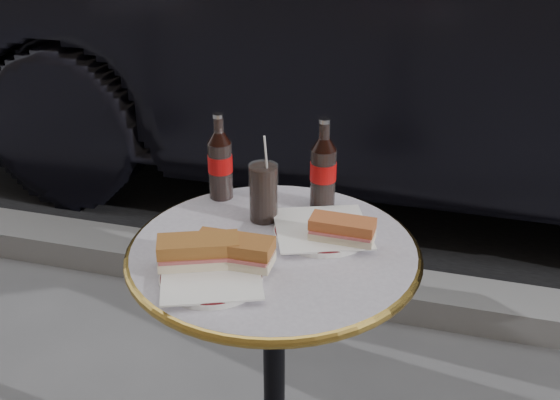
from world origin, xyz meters
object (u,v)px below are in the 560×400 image
(bistro_table, at_px, (274,382))
(plate_right, at_px, (322,231))
(cola_glass, at_px, (263,192))
(cola_bottle_left, at_px, (220,156))
(plate_left, at_px, (211,278))
(cola_bottle_right, at_px, (323,164))
(parked_car, at_px, (428,11))

(bistro_table, relative_size, plate_right, 3.50)
(plate_right, xyz_separation_m, cola_glass, (-0.14, 0.03, 0.06))
(bistro_table, height_order, cola_bottle_left, cola_bottle_left)
(plate_left, distance_m, cola_glass, 0.27)
(cola_bottle_left, relative_size, cola_bottle_right, 0.97)
(cola_bottle_left, bearing_deg, cola_bottle_right, 3.83)
(parked_car, bearing_deg, cola_glass, 174.03)
(plate_right, height_order, parked_car, parked_car)
(plate_left, xyz_separation_m, cola_glass, (0.03, 0.27, 0.06))
(plate_right, distance_m, parked_car, 2.01)
(bistro_table, distance_m, plate_left, 0.41)
(plate_right, bearing_deg, plate_left, -124.97)
(plate_left, bearing_deg, cola_bottle_right, 69.15)
(plate_right, xyz_separation_m, cola_bottle_right, (-0.03, 0.13, 0.10))
(cola_bottle_right, relative_size, parked_car, 0.04)
(plate_right, height_order, cola_bottle_left, cola_bottle_left)
(parked_car, bearing_deg, plate_right, 178.12)
(plate_left, distance_m, cola_bottle_right, 0.40)
(cola_bottle_left, distance_m, cola_bottle_right, 0.24)
(plate_right, bearing_deg, cola_bottle_left, 157.96)
(plate_left, xyz_separation_m, parked_car, (0.21, 2.24, 0.07))
(plate_left, xyz_separation_m, cola_bottle_right, (0.14, 0.36, 0.10))
(plate_left, bearing_deg, cola_glass, 84.63)
(plate_right, relative_size, cola_bottle_left, 0.99)
(cola_bottle_right, height_order, parked_car, parked_car)
(plate_right, relative_size, cola_glass, 1.56)
(bistro_table, xyz_separation_m, cola_glass, (-0.06, 0.11, 0.43))
(plate_right, relative_size, parked_car, 0.04)
(cola_glass, distance_m, parked_car, 1.98)
(cola_bottle_left, bearing_deg, cola_glass, -31.51)
(plate_left, bearing_deg, bistro_table, 61.84)
(cola_bottle_right, bearing_deg, plate_right, -77.72)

